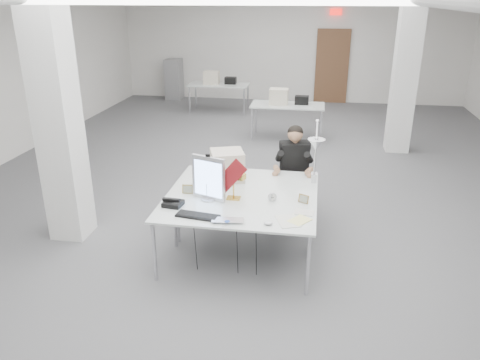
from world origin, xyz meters
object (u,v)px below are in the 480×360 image
object	(u,v)px
seated_person	(294,156)
bankers_lamp	(234,185)
office_chair	(293,182)
laptop	(227,223)
desk_phone	(173,204)
architect_lamp	(315,156)
desk_main	(235,211)
beige_monitor	(227,165)
monitor	(208,178)

from	to	relation	value
seated_person	bankers_lamp	distance (m)	1.41
office_chair	laptop	size ratio (longest dim) A/B	2.90
desk_phone	architect_lamp	distance (m)	1.79
desk_main	beige_monitor	size ratio (longest dim) A/B	4.41
bankers_lamp	architect_lamp	distance (m)	1.06
office_chair	laptop	xyz separation A→B (m)	(-0.59, -1.95, 0.28)
seated_person	beige_monitor	world-z (taller)	seated_person
office_chair	beige_monitor	xyz separation A→B (m)	(-0.83, -0.70, 0.46)
beige_monitor	desk_main	bearing A→B (deg)	-92.16
desk_main	office_chair	xyz separation A→B (m)	(0.56, 1.61, -0.26)
desk_phone	seated_person	bearing A→B (deg)	57.86
seated_person	desk_phone	xyz separation A→B (m)	(-1.29, -1.56, -0.12)
desk_phone	beige_monitor	distance (m)	1.03
desk_phone	architect_lamp	xyz separation A→B (m)	(1.57, 0.75, 0.40)
monitor	architect_lamp	xyz separation A→B (m)	(1.21, 0.51, 0.17)
office_chair	bankers_lamp	world-z (taller)	bankers_lamp
laptop	desk_main	bearing A→B (deg)	78.49
monitor	beige_monitor	size ratio (longest dim) A/B	1.30
desk_main	bankers_lamp	size ratio (longest dim) A/B	5.19
seated_person	bankers_lamp	bearing A→B (deg)	-129.44
desk_main	desk_phone	size ratio (longest dim) A/B	8.51
desk_phone	desk_main	bearing A→B (deg)	7.17
seated_person	beige_monitor	xyz separation A→B (m)	(-0.83, -0.65, 0.05)
office_chair	bankers_lamp	size ratio (longest dim) A/B	2.81
office_chair	architect_lamp	distance (m)	1.14
office_chair	monitor	xyz separation A→B (m)	(-0.92, -1.36, 0.53)
beige_monitor	bankers_lamp	bearing A→B (deg)	-90.81
office_chair	seated_person	xyz separation A→B (m)	(0.00, -0.05, 0.41)
desk_main	monitor	size ratio (longest dim) A/B	3.40
laptop	bankers_lamp	distance (m)	0.67
monitor	desk_phone	size ratio (longest dim) A/B	2.50
seated_person	monitor	world-z (taller)	seated_person
desk_main	bankers_lamp	xyz separation A→B (m)	(-0.07, 0.31, 0.19)
desk_main	monitor	distance (m)	0.52
laptop	beige_monitor	xyz separation A→B (m)	(-0.24, 1.25, 0.18)
laptop	office_chair	bearing A→B (deg)	66.15
seated_person	desk_phone	distance (m)	2.02
desk_phone	laptop	bearing A→B (deg)	-19.04
monitor	architect_lamp	distance (m)	1.32
monitor	laptop	world-z (taller)	monitor
monitor	desk_phone	world-z (taller)	monitor
monitor	office_chair	bearing A→B (deg)	75.71
beige_monitor	architect_lamp	xyz separation A→B (m)	(1.12, -0.15, 0.24)
desk_main	architect_lamp	distance (m)	1.22
desk_main	office_chair	bearing A→B (deg)	70.72
desk_main	beige_monitor	distance (m)	0.97
architect_lamp	desk_phone	bearing A→B (deg)	-141.64
office_chair	monitor	size ratio (longest dim) A/B	1.84
office_chair	seated_person	bearing A→B (deg)	-102.43
laptop	architect_lamp	xyz separation A→B (m)	(0.88, 1.10, 0.42)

